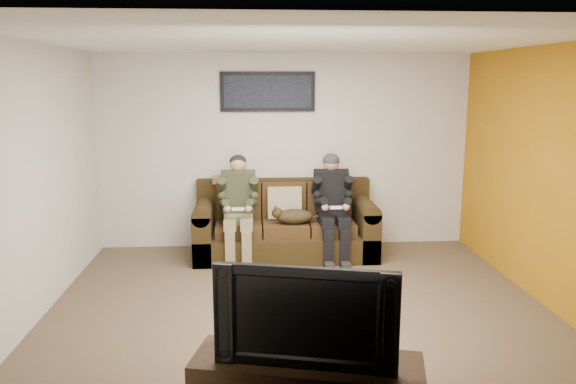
{
  "coord_description": "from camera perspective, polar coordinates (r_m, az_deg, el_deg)",
  "views": [
    {
      "loc": [
        -0.47,
        -5.28,
        2.24
      ],
      "look_at": [
        -0.03,
        1.2,
        0.95
      ],
      "focal_mm": 35.0,
      "sensor_mm": 36.0,
      "label": 1
    }
  ],
  "objects": [
    {
      "name": "accent_wall_right",
      "position": [
        6.13,
        25.09,
        1.35
      ],
      "size": [
        0.0,
        4.5,
        4.5
      ],
      "primitive_type": "plane",
      "rotation": [
        1.57,
        0.0,
        -1.57
      ],
      "color": "#AC7111",
      "rests_on": "ground"
    },
    {
      "name": "wall_back",
      "position": [
        7.6,
        -0.3,
        4.13
      ],
      "size": [
        5.0,
        0.0,
        5.0
      ],
      "primitive_type": "plane",
      "rotation": [
        1.57,
        0.0,
        0.0
      ],
      "color": "beige",
      "rests_on": "ground"
    },
    {
      "name": "wall_front",
      "position": [
        3.21,
        4.78,
        -5.82
      ],
      "size": [
        5.0,
        0.0,
        5.0
      ],
      "primitive_type": "plane",
      "rotation": [
        -1.57,
        0.0,
        0.0
      ],
      "color": "beige",
      "rests_on": "ground"
    },
    {
      "name": "framed_poster",
      "position": [
        7.5,
        -2.08,
        10.15
      ],
      "size": [
        1.25,
        0.05,
        0.52
      ],
      "color": "black",
      "rests_on": "wall_back"
    },
    {
      "name": "television",
      "position": [
        3.65,
        1.99,
        -12.02
      ],
      "size": [
        1.16,
        0.42,
        0.66
      ],
      "primitive_type": "imported",
      "rotation": [
        0.0,
        0.0,
        -0.24
      ],
      "color": "black",
      "rests_on": "tv_stand"
    },
    {
      "name": "sofa",
      "position": [
        7.37,
        -0.33,
        -3.57
      ],
      "size": [
        2.31,
        1.0,
        0.95
      ],
      "color": "black",
      "rests_on": "ground"
    },
    {
      "name": "ceiling",
      "position": [
        5.32,
        1.27,
        15.12
      ],
      "size": [
        5.0,
        5.0,
        0.0
      ],
      "primitive_type": "plane",
      "rotation": [
        3.14,
        0.0,
        0.0
      ],
      "color": "silver",
      "rests_on": "ground"
    },
    {
      "name": "wall_left",
      "position": [
        5.73,
        -24.53,
        0.78
      ],
      "size": [
        0.0,
        4.5,
        4.5
      ],
      "primitive_type": "plane",
      "rotation": [
        1.57,
        0.0,
        1.57
      ],
      "color": "beige",
      "rests_on": "ground"
    },
    {
      "name": "person_left",
      "position": [
        7.08,
        -5.06,
        -0.99
      ],
      "size": [
        0.51,
        0.87,
        1.32
      ],
      "color": "#817851",
      "rests_on": "sofa"
    },
    {
      "name": "cat",
      "position": [
        7.09,
        0.5,
        -2.46
      ],
      "size": [
        0.66,
        0.26,
        0.24
      ],
      "color": "#413419",
      "rests_on": "sofa"
    },
    {
      "name": "throw_blanket",
      "position": [
        7.52,
        -5.82,
        1.26
      ],
      "size": [
        0.47,
        0.23,
        0.08
      ],
      "primitive_type": "cube",
      "color": "tan",
      "rests_on": "sofa"
    },
    {
      "name": "floor",
      "position": [
        5.76,
        1.15,
        -11.67
      ],
      "size": [
        5.0,
        5.0,
        0.0
      ],
      "primitive_type": "plane",
      "color": "brown",
      "rests_on": "ground"
    },
    {
      "name": "wall_right",
      "position": [
        6.13,
        25.17,
        1.35
      ],
      "size": [
        0.0,
        4.5,
        4.5
      ],
      "primitive_type": "plane",
      "rotation": [
        1.57,
        0.0,
        -1.57
      ],
      "color": "beige",
      "rests_on": "ground"
    },
    {
      "name": "person_right",
      "position": [
        7.15,
        4.53,
        -0.82
      ],
      "size": [
        0.51,
        0.86,
        1.33
      ],
      "color": "black",
      "rests_on": "sofa"
    },
    {
      "name": "throw_pillow",
      "position": [
        7.34,
        -0.36,
        -1.1
      ],
      "size": [
        0.44,
        0.21,
        0.44
      ],
      "primitive_type": "cube",
      "rotation": [
        -0.21,
        0.0,
        0.0
      ],
      "color": "tan",
      "rests_on": "sofa"
    }
  ]
}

